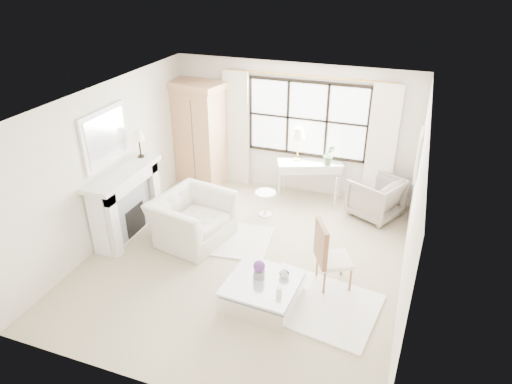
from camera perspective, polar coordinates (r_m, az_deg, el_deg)
floor at (r=7.74m, az=-1.35°, el=-8.23°), size 5.50×5.50×0.00m
ceiling at (r=6.54m, az=-1.61°, el=11.31°), size 5.50×5.50×0.00m
wall_back at (r=9.44m, az=4.60°, el=7.86°), size 5.00×0.00×5.00m
wall_front at (r=5.00m, az=-13.16°, el=-12.91°), size 5.00×0.00×5.00m
wall_left at (r=8.20m, az=-18.03°, el=3.36°), size 0.00×5.50×5.50m
wall_right at (r=6.66m, az=19.07°, el=-2.63°), size 0.00×5.50×5.50m
window_pane at (r=9.28m, az=6.43°, el=9.03°), size 2.40×0.02×1.50m
window_frame at (r=9.27m, az=6.41°, el=9.02°), size 2.50×0.04×1.50m
curtain_rod at (r=8.98m, az=6.63°, el=14.18°), size 3.30×0.04×0.04m
curtain_left at (r=9.76m, az=-2.45°, el=7.86°), size 0.55×0.10×2.47m
curtain_right at (r=9.12m, az=15.39°, el=5.42°), size 0.55×0.10×2.47m
fireplace at (r=8.37m, az=-16.09°, el=-1.21°), size 0.58×1.66×1.26m
mirror_frame at (r=8.00m, az=-18.36°, el=6.52°), size 0.05×1.15×0.95m
mirror_glass at (r=7.98m, az=-18.19°, el=6.50°), size 0.02×1.00×0.80m
art_frame at (r=8.11m, az=19.64°, el=4.38°), size 0.04×0.62×0.82m
art_canvas at (r=8.11m, az=19.50°, el=4.41°), size 0.01×0.52×0.72m
mantel_lamp at (r=8.41m, az=-14.48°, el=6.73°), size 0.22×0.22×0.51m
armoire at (r=9.86m, az=-7.10°, el=7.31°), size 1.24×0.92×2.24m
console_table at (r=9.46m, az=6.65°, el=1.53°), size 1.37×0.89×0.80m
console_lamp at (r=9.15m, az=5.32°, el=7.20°), size 0.28×0.28×0.69m
orchid_plant at (r=9.12m, az=9.17°, el=4.61°), size 0.28×0.25×0.44m
side_table at (r=8.77m, az=1.19°, el=-1.03°), size 0.40×0.40×0.51m
rug_left at (r=8.21m, az=-3.79°, el=-5.84°), size 1.71×1.30×0.03m
rug_right at (r=6.89m, az=7.51°, el=-13.67°), size 1.90×1.54×0.03m
club_armchair at (r=8.07m, az=-7.97°, el=-3.34°), size 1.36×1.48×0.84m
wingback_chair at (r=9.03m, az=14.73°, el=-0.62°), size 1.16×1.15×0.79m
french_chair at (r=7.09m, az=9.49°, el=-9.39°), size 0.65×0.65×1.08m
coffee_table at (r=6.77m, az=0.82°, el=-12.43°), size 1.06×1.06×0.38m
planter_box at (r=6.68m, az=0.39°, el=-10.20°), size 0.18×0.18×0.11m
planter_flowers at (r=6.60m, az=0.39°, el=-9.23°), size 0.17×0.17×0.17m
pillar_candle at (r=6.39m, az=2.89°, el=-12.28°), size 0.08×0.08×0.12m
coffee_vase at (r=6.68m, az=3.55°, el=-10.02°), size 0.18×0.18×0.16m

